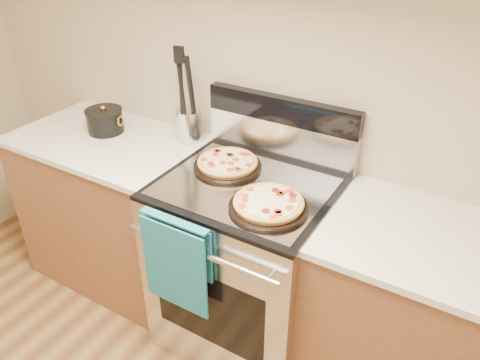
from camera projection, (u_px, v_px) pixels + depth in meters
The scene contains 17 objects.
wall_back at pixel (288, 67), 2.09m from camera, with size 4.00×4.00×0.00m, color tan.
range_body at pixel (247, 265), 2.29m from camera, with size 0.76×0.68×0.90m, color #B7B7BC.
oven_window at pixel (209, 310), 2.05m from camera, with size 0.56×0.01×0.40m, color black.
cooktop at pixel (248, 186), 2.06m from camera, with size 0.76×0.68×0.02m, color black.
backsplash_lower at pixel (281, 139), 2.23m from camera, with size 0.76×0.06×0.18m, color silver.
backsplash_upper at pixel (282, 110), 2.16m from camera, with size 0.76×0.06×0.12m, color black.
oven_handle at pixel (200, 253), 1.84m from camera, with size 0.03×0.03×0.70m, color silver.
dish_towel at pixel (177, 262), 1.94m from camera, with size 0.32×0.05×0.42m, color navy, non-canonical shape.
foil_sheet at pixel (244, 186), 2.03m from camera, with size 0.70×0.55×0.01m, color gray.
cabinet_left at pixel (118, 211), 2.71m from camera, with size 1.00×0.62×0.88m, color brown.
countertop_left at pixel (107, 141), 2.47m from camera, with size 1.02×0.64×0.03m, color beige.
cabinet_right at pixel (434, 336), 1.93m from camera, with size 1.00×0.62×0.88m, color brown.
countertop_right at pixel (461, 251), 1.70m from camera, with size 1.02×0.64×0.03m, color beige.
pepperoni_pizza_back at pixel (228, 164), 2.15m from camera, with size 0.31×0.31×0.04m, color #B97F38, non-canonical shape.
pepperoni_pizza_front at pixel (269, 204), 1.87m from camera, with size 0.32×0.32×0.04m, color #B97F38, non-canonical shape.
utensil_crock at pixel (189, 125), 2.40m from camera, with size 0.14×0.14×0.17m, color silver.
saucepan at pixel (105, 122), 2.51m from camera, with size 0.19×0.19×0.12m, color black.
Camera 1 is at (0.87, 0.13, 1.99)m, focal length 35.00 mm.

